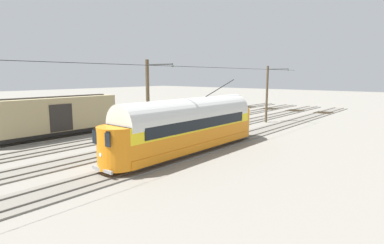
{
  "coord_description": "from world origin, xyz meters",
  "views": [
    {
      "loc": [
        -22.24,
        20.57,
        6.01
      ],
      "look_at": [
        -6.53,
        1.81,
        2.29
      ],
      "focal_mm": 28.61,
      "sensor_mm": 36.0,
      "label": 1
    }
  ],
  "objects": [
    {
      "name": "track_outer_siding",
      "position": [
        7.05,
        -0.31,
        0.05
      ],
      "size": [
        2.8,
        80.0,
        0.18
      ],
      "color": "slate",
      "rests_on": "ground"
    },
    {
      "name": "spare_tie_stack",
      "position": [
        9.62,
        1.05,
        0.27
      ],
      "size": [
        2.4,
        2.4,
        0.54
      ],
      "color": "#2D2316",
      "rests_on": "ground"
    },
    {
      "name": "track_third_siding",
      "position": [
        2.35,
        -0.31,
        0.05
      ],
      "size": [
        2.8,
        80.0,
        0.18
      ],
      "color": "slate",
      "rests_on": "ground"
    },
    {
      "name": "overhead_wire_run",
      "position": [
        -7.0,
        3.82,
        6.69
      ],
      "size": [
        2.71,
        44.7,
        0.18
      ],
      "color": "black",
      "rests_on": "ground"
    },
    {
      "name": "catenary_pole_mid_near",
      "position": [
        -4.44,
        4.58,
        3.78
      ],
      "size": [
        2.91,
        0.28,
        7.23
      ],
      "color": "#4C3D28",
      "rests_on": "ground"
    },
    {
      "name": "track_adjacent_siding",
      "position": [
        -2.35,
        -0.31,
        0.05
      ],
      "size": [
        2.8,
        80.0,
        0.18
      ],
      "color": "slate",
      "rests_on": "ground"
    },
    {
      "name": "vintage_streetcar",
      "position": [
        -7.05,
        2.74,
        2.25
      ],
      "size": [
        2.65,
        16.05,
        5.51
      ],
      "color": "orange",
      "rests_on": "ground"
    },
    {
      "name": "track_streetcar_siding",
      "position": [
        -7.05,
        -0.31,
        0.05
      ],
      "size": [
        2.8,
        80.0,
        0.18
      ],
      "color": "slate",
      "rests_on": "ground"
    },
    {
      "name": "catenary_pole_foreground",
      "position": [
        -4.44,
        -15.77,
        3.78
      ],
      "size": [
        2.91,
        0.28,
        7.23
      ],
      "color": "#4C3D28",
      "rests_on": "ground"
    },
    {
      "name": "ground_plane",
      "position": [
        0.0,
        0.0,
        0.0
      ],
      "size": [
        220.0,
        220.0,
        0.0
      ],
      "primitive_type": "plane",
      "color": "gray"
    },
    {
      "name": "coach_adjacent",
      "position": [
        7.05,
        6.59,
        2.16
      ],
      "size": [
        2.96,
        12.32,
        3.85
      ],
      "color": "tan",
      "rests_on": "ground"
    }
  ]
}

